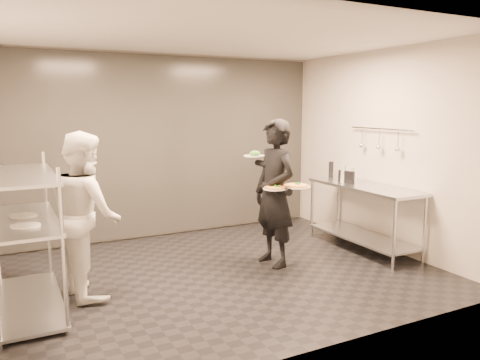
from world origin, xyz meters
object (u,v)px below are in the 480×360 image
chef (86,214)px  prep_counter (363,206)px  pass_rack (25,233)px  bottle_clear (352,174)px  bottle_green (343,174)px  bottle_dark (331,169)px  salad_plate (255,155)px  waiter (275,193)px  pos_monitor (346,177)px  pizza_plate_near (275,188)px  pizza_plate_far (296,186)px

chef → prep_counter: bearing=-99.2°
pass_rack → bottle_clear: bearing=4.9°
bottle_green → bottle_dark: size_ratio=1.07×
chef → salad_plate: chef is taller
waiter → pos_monitor: 1.35m
pass_rack → pos_monitor: 4.22m
pass_rack → bottle_green: size_ratio=6.10×
pizza_plate_near → salad_plate: 0.63m
pos_monitor → bottle_dark: bearing=60.1°
pass_rack → chef: size_ratio=0.91×
pos_monitor → bottle_dark: 0.58m
chef → salad_plate: (2.16, 0.22, 0.51)m
pizza_plate_near → bottle_dark: bearing=31.7°
waiter → salad_plate: bearing=-166.0°
chef → pizza_plate_far: size_ratio=5.05×
pos_monitor → bottle_clear: (0.22, 0.13, 0.01)m
salad_plate → bottle_dark: salad_plate is taller
bottle_green → pizza_plate_near: bearing=-161.3°
prep_counter → waiter: (-1.45, 0.01, 0.30)m
pizza_plate_far → bottle_green: (1.13, 0.48, 0.01)m
chef → pos_monitor: 3.61m
waiter → chef: bearing=-98.4°
prep_counter → chef: chef is taller
pizza_plate_far → salad_plate: 0.70m
bottle_clear → prep_counter: bearing=-104.5°
pass_rack → salad_plate: 2.85m
waiter → bottle_clear: size_ratio=9.21×
chef → bottle_green: 3.60m
chef → pizza_plate_near: chef is taller
prep_counter → bottle_clear: bottle_clear is taller
pos_monitor → bottle_dark: (0.16, 0.56, 0.03)m
bottle_green → pass_rack: bearing=-176.0°
pizza_plate_far → salad_plate: salad_plate is taller
pass_rack → chef: chef is taller
pizza_plate_far → waiter: bearing=131.8°
pizza_plate_near → bottle_green: bottle_green is taller
pos_monitor → bottle_clear: bottle_clear is taller
chef → pizza_plate_near: 2.18m
pass_rack → salad_plate: size_ratio=5.44×
salad_plate → pass_rack: bearing=-173.2°
prep_counter → salad_plate: salad_plate is taller
chef → bottle_clear: size_ratio=8.73×
pizza_plate_far → pizza_plate_near: bearing=-179.7°
prep_counter → pizza_plate_far: 1.35m
pizza_plate_near → pass_rack: bearing=176.0°
prep_counter → bottle_dark: 0.90m
prep_counter → pizza_plate_far: (-1.27, -0.19, 0.41)m
pizza_plate_far → pass_rack: bearing=176.4°
pass_rack → waiter: bearing=0.3°
prep_counter → waiter: waiter is taller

